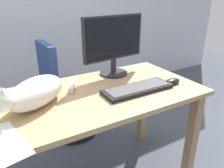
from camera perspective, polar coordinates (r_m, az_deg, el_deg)
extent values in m
cube|color=tan|center=(1.30, -6.82, -3.45)|extent=(1.42, 0.67, 0.03)
cube|color=#977752|center=(1.65, 19.92, -13.13)|extent=(0.06, 0.06, 0.69)
cube|color=#977752|center=(1.98, 7.98, -5.50)|extent=(0.06, 0.06, 0.69)
cylinder|color=black|center=(2.27, -9.90, -11.17)|extent=(0.48, 0.48, 0.04)
cylinder|color=black|center=(2.16, -10.26, -6.83)|extent=(0.06, 0.06, 0.44)
cylinder|color=navy|center=(2.05, -10.74, -0.82)|extent=(0.44, 0.44, 0.06)
cube|color=navy|center=(1.92, -16.37, 4.25)|extent=(0.08, 0.35, 0.40)
cylinder|color=#232328|center=(1.61, 0.37, 2.87)|extent=(0.20, 0.20, 0.01)
cylinder|color=#232328|center=(1.59, 0.38, 4.82)|extent=(0.04, 0.04, 0.10)
cube|color=#232328|center=(1.54, 0.40, 11.91)|extent=(0.48, 0.08, 0.30)
cube|color=black|center=(1.53, 0.73, 11.83)|extent=(0.45, 0.05, 0.27)
cube|color=black|center=(1.34, 6.63, -1.28)|extent=(0.44, 0.15, 0.02)
cube|color=#444447|center=(1.34, 6.66, -0.73)|extent=(0.40, 0.12, 0.00)
ellipsoid|color=silver|center=(1.21, -18.99, -2.00)|extent=(0.40, 0.35, 0.15)
sphere|color=silver|center=(1.07, -27.08, -3.84)|extent=(0.11, 0.11, 0.11)
cone|color=silver|center=(1.02, -26.51, -1.73)|extent=(0.04, 0.04, 0.04)
cylinder|color=silver|center=(1.39, -10.26, -0.31)|extent=(0.11, 0.18, 0.03)
ellipsoid|color=black|center=(1.48, 15.39, 0.67)|extent=(0.11, 0.06, 0.04)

